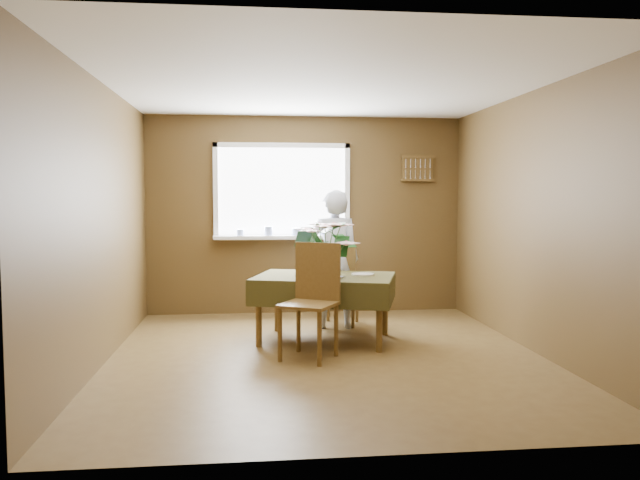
{
  "coord_description": "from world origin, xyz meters",
  "views": [
    {
      "loc": [
        -0.68,
        -5.68,
        1.49
      ],
      "look_at": [
        0.0,
        0.55,
        1.05
      ],
      "focal_mm": 35.0,
      "sensor_mm": 36.0,
      "label": 1
    }
  ],
  "objects": [
    {
      "name": "seated_woman",
      "position": [
        0.24,
        1.25,
        0.78
      ],
      "size": [
        0.6,
        0.42,
        1.56
      ],
      "primitive_type": "imported",
      "rotation": [
        0.0,
        0.0,
        3.06
      ],
      "color": "white",
      "rests_on": "floor"
    },
    {
      "name": "table_knife",
      "position": [
        0.18,
        0.41,
        0.69
      ],
      "size": [
        0.15,
        0.18,
        0.0
      ],
      "primitive_type": "cube",
      "rotation": [
        0.0,
        0.0,
        -0.7
      ],
      "color": "silver",
      "rests_on": "dining_table"
    },
    {
      "name": "dining_table",
      "position": [
        0.05,
        0.63,
        0.6
      ],
      "size": [
        1.61,
        1.31,
        0.68
      ],
      "rotation": [
        0.0,
        0.0,
        -0.29
      ],
      "color": "brown",
      "rests_on": "floor"
    },
    {
      "name": "wall_front",
      "position": [
        0.0,
        -2.25,
        1.25
      ],
      "size": [
        4.0,
        0.0,
        4.0
      ],
      "primitive_type": "plane",
      "rotation": [
        -1.57,
        0.0,
        0.0
      ],
      "color": "brown",
      "rests_on": "floor"
    },
    {
      "name": "chair_near",
      "position": [
        -0.13,
        0.01,
        0.57
      ],
      "size": [
        0.62,
        0.62,
        1.06
      ],
      "rotation": [
        0.0,
        0.0,
        -0.52
      ],
      "color": "brown",
      "rests_on": "floor"
    },
    {
      "name": "wall_right",
      "position": [
        2.0,
        0.0,
        1.25
      ],
      "size": [
        0.0,
        4.5,
        4.5
      ],
      "primitive_type": "plane",
      "rotation": [
        1.57,
        0.0,
        -1.57
      ],
      "color": "brown",
      "rests_on": "floor"
    },
    {
      "name": "chair_far",
      "position": [
        0.31,
        1.35,
        0.51
      ],
      "size": [
        0.5,
        0.5,
        0.94
      ],
      "rotation": [
        0.0,
        0.0,
        2.85
      ],
      "color": "brown",
      "rests_on": "floor"
    },
    {
      "name": "wall_left",
      "position": [
        -2.0,
        0.0,
        1.25
      ],
      "size": [
        0.0,
        4.5,
        4.5
      ],
      "primitive_type": "plane",
      "rotation": [
        1.57,
        0.0,
        1.57
      ],
      "color": "brown",
      "rests_on": "floor"
    },
    {
      "name": "spoon_rack",
      "position": [
        1.45,
        2.22,
        1.85
      ],
      "size": [
        0.44,
        0.05,
        0.33
      ],
      "color": "brown",
      "rests_on": "wall_back"
    },
    {
      "name": "floor",
      "position": [
        0.0,
        0.0,
        0.0
      ],
      "size": [
        4.5,
        4.5,
        0.0
      ],
      "primitive_type": "plane",
      "color": "#503A1B",
      "rests_on": "ground"
    },
    {
      "name": "wall_back",
      "position": [
        0.0,
        2.25,
        1.25
      ],
      "size": [
        4.0,
        0.0,
        4.0
      ],
      "primitive_type": "plane",
      "rotation": [
        1.57,
        0.0,
        0.0
      ],
      "color": "brown",
      "rests_on": "floor"
    },
    {
      "name": "side_plate",
      "position": [
        0.46,
        0.64,
        0.68
      ],
      "size": [
        0.24,
        0.24,
        0.01
      ],
      "primitive_type": "cylinder",
      "rotation": [
        0.0,
        0.0,
        -0.06
      ],
      "color": "white",
      "rests_on": "dining_table"
    },
    {
      "name": "window_assembly",
      "position": [
        -0.29,
        2.2,
        1.36
      ],
      "size": [
        1.72,
        0.2,
        1.22
      ],
      "color": "white",
      "rests_on": "wall_back"
    },
    {
      "name": "ceiling",
      "position": [
        0.0,
        0.0,
        2.5
      ],
      "size": [
        4.5,
        4.5,
        0.0
      ],
      "primitive_type": "plane",
      "rotation": [
        3.14,
        0.0,
        0.0
      ],
      "color": "white",
      "rests_on": "wall_back"
    },
    {
      "name": "flower_bouquet",
      "position": [
        0.04,
        0.43,
        1.03
      ],
      "size": [
        0.64,
        0.64,
        0.55
      ],
      "rotation": [
        0.0,
        0.0,
        0.24
      ],
      "color": "white",
      "rests_on": "dining_table"
    }
  ]
}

